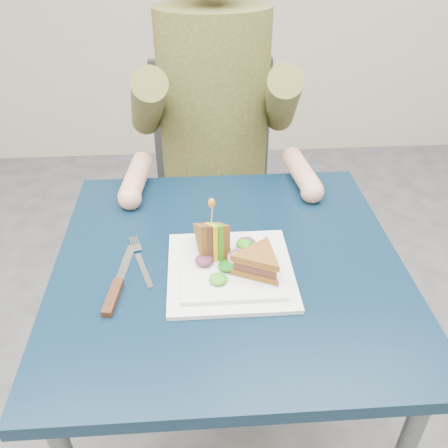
{
  "coord_description": "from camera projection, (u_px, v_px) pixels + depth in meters",
  "views": [
    {
      "loc": [
        -0.06,
        -0.8,
        1.38
      ],
      "look_at": [
        -0.01,
        0.01,
        0.82
      ],
      "focal_mm": 38.0,
      "sensor_mm": 36.0,
      "label": 1
    }
  ],
  "objects": [
    {
      "name": "plate",
      "position": [
        230.0,
        269.0,
        0.99
      ],
      "size": [
        0.26,
        0.26,
        0.02
      ],
      "color": "white",
      "rests_on": "table"
    },
    {
      "name": "chair",
      "position": [
        214.0,
        176.0,
        1.72
      ],
      "size": [
        0.42,
        0.4,
        0.93
      ],
      "color": "#47474C",
      "rests_on": "ground"
    },
    {
      "name": "onion_ring",
      "position": [
        238.0,
        258.0,
        0.98
      ],
      "size": [
        0.04,
        0.04,
        0.02
      ],
      "primitive_type": "torus",
      "rotation": [
        0.44,
        0.0,
        0.0
      ],
      "color": "#9E4C7A",
      "rests_on": "plate"
    },
    {
      "name": "lettuce_spill",
      "position": [
        232.0,
        258.0,
        0.99
      ],
      "size": [
        0.15,
        0.13,
        0.02
      ],
      "primitive_type": null,
      "color": "#337A14",
      "rests_on": "plate"
    },
    {
      "name": "diner",
      "position": [
        214.0,
        85.0,
        1.42
      ],
      "size": [
        0.54,
        0.59,
        0.74
      ],
      "color": "#4A4B22",
      "rests_on": "chair"
    },
    {
      "name": "toothpick",
      "position": [
        212.0,
        215.0,
        0.96
      ],
      "size": [
        0.01,
        0.01,
        0.06
      ],
      "primitive_type": "cylinder",
      "rotation": [
        0.14,
        0.07,
        0.0
      ],
      "color": "tan",
      "rests_on": "sandwich_upright"
    },
    {
      "name": "toothpick_frill",
      "position": [
        212.0,
        203.0,
        0.95
      ],
      "size": [
        0.01,
        0.01,
        0.02
      ],
      "primitive_type": "ellipsoid",
      "color": "orange",
      "rests_on": "sandwich_upright"
    },
    {
      "name": "sandwich_upright",
      "position": [
        212.0,
        240.0,
        1.0
      ],
      "size": [
        0.08,
        0.13,
        0.13
      ],
      "color": "brown",
      "rests_on": "plate"
    },
    {
      "name": "fork",
      "position": [
        141.0,
        262.0,
        1.02
      ],
      "size": [
        0.06,
        0.18,
        0.01
      ],
      "color": "silver",
      "rests_on": "table"
    },
    {
      "name": "table",
      "position": [
        229.0,
        287.0,
        1.08
      ],
      "size": [
        0.75,
        0.75,
        0.73
      ],
      "color": "black",
      "rests_on": "ground"
    },
    {
      "name": "sandwich_flat",
      "position": [
        259.0,
        262.0,
        0.95
      ],
      "size": [
        0.15,
        0.15,
        0.05
      ],
      "color": "brown",
      "rests_on": "plate"
    },
    {
      "name": "ground",
      "position": [
        227.0,
        445.0,
        1.45
      ],
      "size": [
        4.0,
        4.0,
        0.0
      ],
      "primitive_type": "plane",
      "color": "#525255",
      "rests_on": "ground"
    },
    {
      "name": "knife",
      "position": [
        115.0,
        291.0,
        0.94
      ],
      "size": [
        0.05,
        0.22,
        0.02
      ],
      "color": "silver",
      "rests_on": "table"
    }
  ]
}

